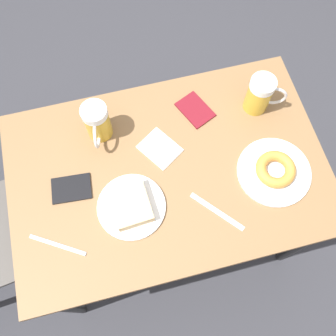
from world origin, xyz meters
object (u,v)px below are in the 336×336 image
(plate_with_cake, at_px, (131,205))
(passport_near_edge, at_px, (195,110))
(napkin_folded, at_px, (160,149))
(fork, at_px, (58,245))
(plate_with_donut, at_px, (275,171))
(beer_mug_left, at_px, (97,122))
(knife, at_px, (217,212))
(passport_far_edge, at_px, (71,188))
(beer_mug_center, at_px, (260,95))

(plate_with_cake, height_order, passport_near_edge, plate_with_cake)
(plate_with_cake, xyz_separation_m, napkin_folded, (0.18, -0.14, -0.02))
(fork, bearing_deg, plate_with_donut, -85.08)
(beer_mug_left, bearing_deg, fork, 150.34)
(plate_with_donut, bearing_deg, beer_mug_left, 61.49)
(knife, bearing_deg, plate_with_donut, -69.68)
(napkin_folded, bearing_deg, plate_with_donut, -117.14)
(napkin_folded, distance_m, passport_near_edge, 0.19)
(passport_far_edge, bearing_deg, napkin_folded, -77.66)
(beer_mug_left, distance_m, napkin_folded, 0.22)
(fork, relative_size, passport_far_edge, 1.23)
(beer_mug_center, xyz_separation_m, napkin_folded, (-0.08, 0.37, -0.07))
(passport_near_edge, bearing_deg, beer_mug_center, -99.78)
(fork, bearing_deg, napkin_folded, -57.93)
(napkin_folded, distance_m, passport_far_edge, 0.32)
(plate_with_donut, distance_m, beer_mug_center, 0.26)
(beer_mug_left, height_order, fork, beer_mug_left)
(beer_mug_center, bearing_deg, passport_far_edge, 102.13)
(napkin_folded, relative_size, passport_near_edge, 1.07)
(beer_mug_center, relative_size, fork, 0.90)
(beer_mug_center, bearing_deg, passport_near_edge, 80.22)
(beer_mug_left, bearing_deg, plate_with_cake, -170.78)
(napkin_folded, bearing_deg, passport_far_edge, 102.34)
(plate_with_donut, bearing_deg, plate_with_cake, 90.00)
(plate_with_donut, relative_size, passport_near_edge, 1.61)
(knife, relative_size, passport_far_edge, 1.20)
(fork, xyz_separation_m, passport_far_edge, (0.17, -0.07, 0.00))
(knife, height_order, passport_far_edge, passport_far_edge)
(napkin_folded, bearing_deg, passport_near_edge, -53.80)
(plate_with_donut, bearing_deg, napkin_folded, 62.86)
(beer_mug_center, relative_size, passport_near_edge, 0.97)
(napkin_folded, bearing_deg, beer_mug_center, -78.04)
(fork, bearing_deg, passport_near_edge, -56.68)
(plate_with_donut, height_order, fork, plate_with_donut)
(napkin_folded, relative_size, fork, 0.99)
(napkin_folded, xyz_separation_m, fork, (-0.24, 0.38, -0.00))
(plate_with_donut, xyz_separation_m, passport_far_edge, (0.11, 0.65, -0.01))
(plate_with_cake, relative_size, fork, 1.33)
(plate_with_cake, height_order, beer_mug_left, beer_mug_left)
(beer_mug_left, height_order, passport_near_edge, beer_mug_left)
(plate_with_cake, height_order, plate_with_donut, plate_with_cake)
(knife, bearing_deg, napkin_folded, 25.46)
(beer_mug_left, height_order, passport_far_edge, beer_mug_left)
(passport_far_edge, bearing_deg, beer_mug_center, -77.87)
(plate_with_cake, height_order, knife, plate_with_cake)
(beer_mug_left, height_order, knife, beer_mug_left)
(fork, relative_size, passport_near_edge, 1.08)
(knife, relative_size, passport_near_edge, 1.06)
(plate_with_donut, relative_size, passport_far_edge, 1.83)
(beer_mug_left, relative_size, napkin_folded, 0.90)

